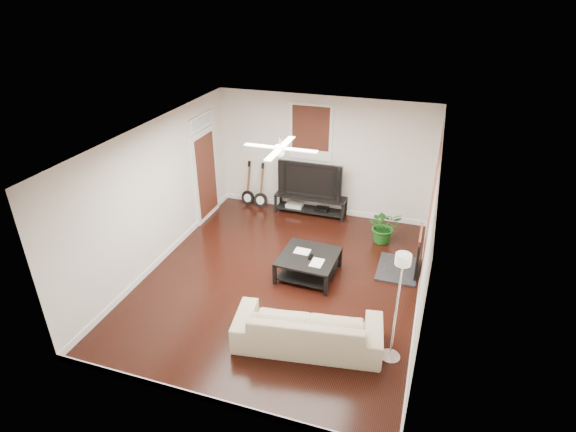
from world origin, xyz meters
name	(u,v)px	position (x,y,z in m)	size (l,w,h in m)	color
room	(281,213)	(0.00, 0.00, 1.40)	(5.01, 6.01, 2.81)	black
brick_accent	(431,209)	(2.49, 1.00, 1.40)	(0.02, 2.20, 2.80)	#9D4132
fireplace	(408,251)	(2.20, 1.00, 0.46)	(0.80, 1.10, 0.92)	black
window_back	(311,133)	(-0.30, 2.97, 1.95)	(1.00, 0.06, 1.30)	#34170E
door_left	(205,167)	(-2.46, 1.90, 1.25)	(0.08, 1.00, 2.50)	white
tv_stand	(311,205)	(-0.21, 2.78, 0.24)	(1.69, 0.45, 0.47)	black
tv	(311,178)	(-0.21, 2.80, 0.91)	(1.51, 0.20, 0.87)	black
coffee_table	(308,265)	(0.44, 0.29, 0.22)	(1.05, 1.05, 0.44)	black
sofa	(308,327)	(0.94, -1.50, 0.33)	(2.25, 0.88, 0.66)	tan
floor_lamp	(396,309)	(2.20, -1.40, 0.92)	(0.30, 0.30, 1.84)	white
potted_plant	(384,226)	(1.63, 1.99, 0.38)	(0.69, 0.60, 0.76)	#1B5E1B
guitar_left	(247,184)	(-1.81, 2.75, 0.56)	(0.35, 0.25, 1.12)	black
guitar_right	(260,187)	(-1.46, 2.72, 0.56)	(0.35, 0.25, 1.12)	black
ceiling_fan	(280,148)	(0.00, 0.00, 2.60)	(1.24, 1.24, 0.32)	white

